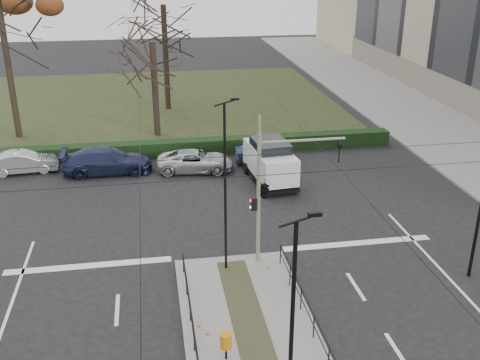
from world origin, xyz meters
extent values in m
plane|color=black|center=(0.00, 0.00, 0.00)|extent=(140.00, 140.00, 0.00)
cube|color=slate|center=(18.00, 22.00, 0.07)|extent=(8.00, 90.00, 0.14)
cube|color=black|center=(-6.00, 32.00, 0.05)|extent=(38.00, 26.00, 0.10)
cube|color=black|center=(-6.00, 18.60, 0.50)|extent=(38.00, 1.00, 1.00)
cylinder|color=black|center=(-2.05, 4.00, 0.59)|extent=(0.04, 0.04, 0.90)
cylinder|color=black|center=(2.05, 4.00, 0.59)|extent=(0.04, 0.04, 0.90)
cylinder|color=black|center=(2.05, -2.60, 1.04)|extent=(0.04, 13.20, 0.04)
cylinder|color=black|center=(9.60, 2.00, 3.00)|extent=(0.14, 0.14, 6.00)
cylinder|color=black|center=(0.00, 1.00, 5.50)|extent=(20.00, 0.02, 0.02)
cylinder|color=black|center=(0.00, 3.00, 5.50)|extent=(20.00, 0.02, 0.02)
cylinder|color=black|center=(-3.50, -2.00, 5.30)|extent=(0.02, 34.00, 0.02)
cylinder|color=black|center=(3.50, -2.00, 5.30)|extent=(0.02, 34.00, 0.02)
cylinder|color=gray|center=(1.18, 4.50, 3.02)|extent=(0.18, 0.18, 5.75)
cylinder|color=gray|center=(2.95, 4.50, 5.45)|extent=(3.54, 0.11, 0.11)
imported|color=black|center=(4.49, 4.50, 4.90)|extent=(0.21, 0.24, 1.00)
imported|color=black|center=(1.42, 4.50, 3.46)|extent=(1.08, 2.24, 0.88)
cube|color=black|center=(0.98, 4.50, 2.79)|extent=(0.24, 0.18, 0.55)
sphere|color=#FF0C0C|center=(0.87, 4.50, 2.96)|extent=(0.12, 0.12, 0.12)
sphere|color=#0CE533|center=(0.87, 4.50, 2.66)|extent=(0.12, 0.12, 0.12)
cylinder|color=black|center=(-1.07, -1.52, 0.38)|extent=(0.08, 0.08, 0.48)
cylinder|color=#C8680B|center=(-1.07, -1.52, 0.85)|extent=(0.38, 0.38, 0.52)
cylinder|color=black|center=(-0.09, -5.74, 3.67)|extent=(0.11, 0.11, 7.06)
cube|color=black|center=(0.31, -5.74, 7.33)|extent=(0.31, 0.12, 0.09)
cylinder|color=black|center=(-0.27, 4.05, 3.69)|extent=(0.11, 0.11, 7.10)
cube|color=black|center=(0.13, 4.05, 7.38)|extent=(0.31, 0.12, 0.09)
imported|color=#AEB1B6|center=(-10.67, 17.11, 0.65)|extent=(4.09, 1.78, 1.31)
imported|color=#1E2546|center=(-5.72, 16.24, 0.77)|extent=(5.33, 2.17, 1.55)
imported|color=#AEB1B6|center=(-0.46, 15.66, 0.64)|extent=(4.80, 2.62, 1.27)
cube|color=silver|center=(3.61, 13.26, 1.25)|extent=(2.38, 4.78, 1.50)
cube|color=black|center=(3.61, 13.26, 2.15)|extent=(2.02, 2.70, 0.70)
cube|color=black|center=(3.61, 13.26, 0.30)|extent=(2.42, 4.88, 0.18)
cylinder|color=black|center=(4.73, 11.83, 0.33)|extent=(0.28, 0.68, 0.66)
cylinder|color=black|center=(2.79, 11.65, 0.33)|extent=(0.28, 0.68, 0.66)
cylinder|color=black|center=(4.43, 14.87, 0.33)|extent=(0.28, 0.68, 0.66)
cylinder|color=black|center=(2.50, 14.68, 0.33)|extent=(0.28, 0.68, 0.66)
cylinder|color=black|center=(-12.30, 24.17, 4.84)|extent=(0.44, 0.44, 9.48)
cylinder|color=black|center=(-1.43, 29.97, 4.27)|extent=(0.44, 0.44, 8.34)
cylinder|color=black|center=(-2.54, 22.91, 3.38)|extent=(0.44, 0.44, 6.57)
imported|color=#1E2546|center=(4.03, 16.34, 0.63)|extent=(3.88, 1.59, 1.25)
camera|label=1|loc=(-3.05, -16.09, 12.60)|focal=42.00mm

